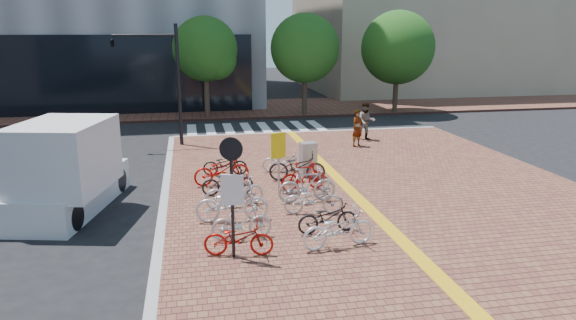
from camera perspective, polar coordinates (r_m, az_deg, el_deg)
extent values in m
plane|color=black|center=(14.91, 1.74, -6.54)|extent=(120.00, 120.00, 0.00)
cube|color=brown|center=(11.76, 22.35, -13.25)|extent=(14.00, 34.00, 0.15)
cube|color=gold|center=(11.23, 17.99, -13.71)|extent=(0.40, 34.00, 0.01)
cube|color=gray|center=(26.81, 2.35, 3.05)|extent=(14.00, 0.25, 0.15)
cube|color=brown|center=(35.11, -5.87, 5.66)|extent=(70.00, 8.00, 0.15)
cube|color=silver|center=(28.08, -10.64, 3.18)|extent=(0.50, 4.00, 0.01)
cube|color=silver|center=(28.11, -8.60, 3.28)|extent=(0.50, 4.00, 0.01)
cube|color=silver|center=(28.16, -6.56, 3.37)|extent=(0.50, 4.00, 0.01)
cube|color=silver|center=(28.26, -4.54, 3.45)|extent=(0.50, 4.00, 0.01)
cube|color=silver|center=(28.38, -2.53, 3.53)|extent=(0.50, 4.00, 0.01)
cube|color=silver|center=(28.55, -0.54, 3.61)|extent=(0.50, 4.00, 0.01)
cube|color=silver|center=(28.74, 1.42, 3.68)|extent=(0.50, 4.00, 0.01)
cube|color=silver|center=(28.97, 3.36, 3.74)|extent=(0.50, 4.00, 0.01)
cylinder|color=#38281E|center=(31.34, -9.00, 7.06)|extent=(0.32, 0.32, 2.60)
sphere|color=#194714|center=(31.12, -9.20, 12.09)|extent=(3.80, 3.80, 3.80)
sphere|color=#194714|center=(30.88, -8.00, 11.00)|extent=(2.40, 2.40, 2.40)
cylinder|color=#38281E|center=(32.12, 1.84, 7.40)|extent=(0.32, 0.32, 2.60)
sphere|color=#194714|center=(31.90, 1.88, 12.31)|extent=(4.20, 4.20, 4.20)
sphere|color=#194714|center=(31.78, 3.07, 11.21)|extent=(2.40, 2.40, 2.40)
cylinder|color=#38281E|center=(33.95, 11.85, 7.48)|extent=(0.32, 0.32, 2.60)
sphere|color=#194714|center=(33.75, 12.09, 12.12)|extent=(4.60, 4.60, 4.60)
sphere|color=#194714|center=(33.74, 13.20, 11.04)|extent=(2.40, 2.40, 2.40)
imported|color=#A9130C|center=(12.14, -5.52, -8.65)|extent=(1.71, 0.86, 0.86)
imported|color=silver|center=(13.02, -5.18, -6.86)|extent=(1.56, 0.52, 0.93)
imported|color=silver|center=(14.21, -6.27, -4.78)|extent=(2.03, 0.78, 1.05)
imported|color=silver|center=(15.41, -6.00, -3.45)|extent=(1.89, 0.96, 0.95)
imported|color=black|center=(16.51, -6.72, -2.41)|extent=(1.68, 0.66, 0.87)
imported|color=red|center=(17.63, -7.38, -1.09)|extent=(2.03, 1.05, 1.02)
imported|color=black|center=(18.72, -7.00, -0.46)|extent=(1.62, 0.67, 0.83)
imported|color=white|center=(12.55, 5.60, -7.58)|extent=(1.93, 0.92, 0.97)
imported|color=black|center=(13.43, 4.43, -6.35)|extent=(1.64, 0.67, 0.84)
imported|color=#B8B8BD|center=(14.72, 2.81, -4.37)|extent=(1.76, 0.86, 0.88)
imported|color=#A4A4A8|center=(15.66, 2.13, -2.82)|extent=(1.81, 0.53, 1.09)
imported|color=red|center=(16.84, 1.74, -1.81)|extent=(1.65, 0.76, 0.96)
imported|color=black|center=(17.87, 1.03, -0.74)|extent=(2.06, 1.07, 1.03)
imported|color=silver|center=(19.03, -0.46, -0.10)|extent=(1.66, 0.79, 0.84)
imported|color=gray|center=(23.38, 7.72, 3.52)|extent=(0.72, 0.63, 1.66)
imported|color=#4B4F5F|center=(24.82, 8.66, 4.27)|extent=(0.96, 0.79, 1.80)
cube|color=#AAA9AE|center=(18.47, 2.23, 0.08)|extent=(0.63, 0.51, 1.23)
cylinder|color=#B7B7BC|center=(16.72, -1.05, -0.27)|extent=(0.09, 0.09, 1.89)
cube|color=yellow|center=(16.53, -1.02, 1.63)|extent=(0.51, 0.23, 0.84)
cylinder|color=black|center=(11.73, -6.21, -4.34)|extent=(0.09, 0.09, 2.84)
cylinder|color=black|center=(11.35, -6.35, 1.23)|extent=(0.52, 0.19, 0.53)
cube|color=silver|center=(11.60, -6.22, -3.32)|extent=(0.51, 0.19, 0.71)
cylinder|color=black|center=(23.79, -12.05, 8.09)|extent=(0.16, 0.16, 5.41)
cylinder|color=black|center=(23.72, -15.68, 13.21)|extent=(2.71, 0.11, 0.11)
imported|color=black|center=(23.86, -18.95, 12.33)|extent=(0.24, 1.12, 0.45)
cube|color=silver|center=(16.94, -23.18, -3.40)|extent=(3.10, 5.21, 0.97)
cube|color=silver|center=(17.89, -21.69, 1.59)|extent=(2.47, 2.47, 1.41)
cube|color=silver|center=(15.85, -24.95, 0.33)|extent=(2.79, 3.44, 1.95)
cylinder|color=black|center=(18.86, -23.51, -2.05)|extent=(0.40, 0.79, 0.76)
cylinder|color=black|center=(15.95, -28.74, -5.50)|extent=(0.40, 0.79, 0.76)
cylinder|color=black|center=(18.14, -18.25, -2.18)|extent=(0.40, 0.79, 0.76)
cylinder|color=black|center=(15.11, -22.69, -5.87)|extent=(0.40, 0.79, 0.76)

